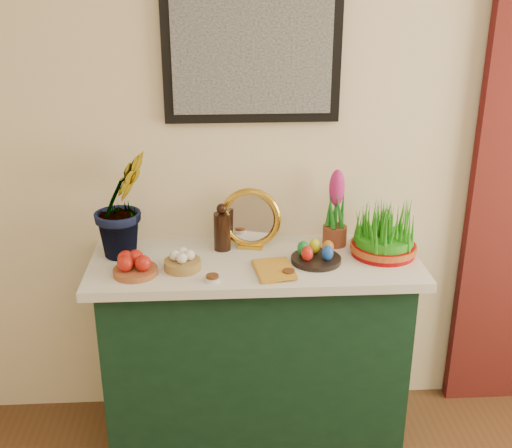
{
  "coord_description": "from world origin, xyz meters",
  "views": [
    {
      "loc": [
        -0.33,
        -0.47,
        2.04
      ],
      "look_at": [
        -0.18,
        1.95,
        1.07
      ],
      "focal_mm": 45.0,
      "sensor_mm": 36.0,
      "label": 1
    }
  ],
  "objects": [
    {
      "name": "vinegar_cruet",
      "position": [
        -0.32,
        2.11,
        0.98
      ],
      "size": [
        0.07,
        0.07,
        0.21
      ],
      "color": "black",
      "rests_on": "tablecloth"
    },
    {
      "name": "hyacinth_pink",
      "position": [
        0.18,
        2.14,
        1.05
      ],
      "size": [
        0.11,
        0.11,
        0.35
      ],
      "color": "brown",
      "rests_on": "tablecloth"
    },
    {
      "name": "egg_plate",
      "position": [
        0.07,
        1.96,
        0.92
      ],
      "size": [
        0.22,
        0.22,
        0.09
      ],
      "color": "black",
      "rests_on": "tablecloth"
    },
    {
      "name": "book",
      "position": [
        -0.19,
        1.86,
        0.9
      ],
      "size": [
        0.16,
        0.22,
        0.03
      ],
      "primitive_type": "imported",
      "rotation": [
        0.0,
        0.0,
        0.14
      ],
      "color": "orange",
      "rests_on": "tablecloth"
    },
    {
      "name": "spice_dish_left",
      "position": [
        -0.36,
        1.81,
        0.9
      ],
      "size": [
        0.06,
        0.06,
        0.03
      ],
      "color": "silver",
      "rests_on": "tablecloth"
    },
    {
      "name": "tablecloth",
      "position": [
        -0.18,
        2.0,
        0.87
      ],
      "size": [
        1.4,
        0.55,
        0.04
      ],
      "primitive_type": "cube",
      "color": "silver",
      "rests_on": "sideboard"
    },
    {
      "name": "garlic_basket",
      "position": [
        -0.49,
        1.92,
        0.92
      ],
      "size": [
        0.19,
        0.19,
        0.08
      ],
      "color": "#AC8745",
      "rests_on": "tablecloth"
    },
    {
      "name": "hyacinth_green",
      "position": [
        -0.74,
        2.09,
        1.19
      ],
      "size": [
        0.39,
        0.39,
        0.6
      ],
      "primitive_type": "imported",
      "rotation": [
        0.0,
        0.0,
        0.72
      ],
      "color": "#1C751C",
      "rests_on": "tablecloth"
    },
    {
      "name": "wheatgrass_sabzeh",
      "position": [
        0.37,
        2.02,
        0.99
      ],
      "size": [
        0.28,
        0.28,
        0.23
      ],
      "color": "#900407",
      "rests_on": "tablecloth"
    },
    {
      "name": "sideboard",
      "position": [
        -0.18,
        2.0,
        0.42
      ],
      "size": [
        1.3,
        0.45,
        0.85
      ],
      "primitive_type": "cube",
      "color": "#12311E",
      "rests_on": "ground"
    },
    {
      "name": "mirror",
      "position": [
        -0.2,
        2.14,
        1.02
      ],
      "size": [
        0.28,
        0.11,
        0.27
      ],
      "color": "gold",
      "rests_on": "tablecloth"
    },
    {
      "name": "spice_dish_right",
      "position": [
        -0.06,
        1.83,
        0.9
      ],
      "size": [
        0.06,
        0.06,
        0.03
      ],
      "color": "silver",
      "rests_on": "tablecloth"
    },
    {
      "name": "apple_bowl",
      "position": [
        -0.68,
        1.89,
        0.93
      ],
      "size": [
        0.19,
        0.19,
        0.09
      ],
      "color": "brown",
      "rests_on": "tablecloth"
    }
  ]
}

